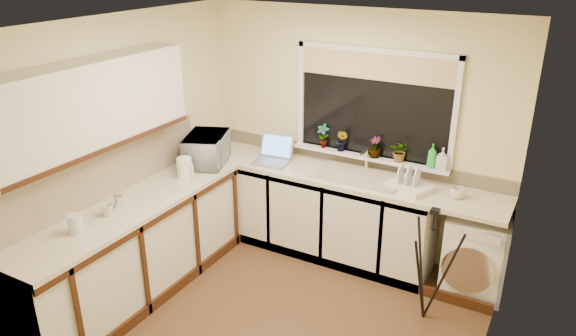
% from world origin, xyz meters
% --- Properties ---
extents(floor, '(3.20, 3.20, 0.00)m').
position_xyz_m(floor, '(0.00, 0.00, 0.00)').
color(floor, brown).
rests_on(floor, ground).
extents(ceiling, '(3.20, 3.20, 0.00)m').
position_xyz_m(ceiling, '(0.00, 0.00, 2.45)').
color(ceiling, white).
rests_on(ceiling, ground).
extents(wall_back, '(3.20, 0.00, 3.20)m').
position_xyz_m(wall_back, '(0.00, 1.50, 1.23)').
color(wall_back, beige).
rests_on(wall_back, ground).
extents(wall_front, '(3.20, 0.00, 3.20)m').
position_xyz_m(wall_front, '(0.00, -1.50, 1.23)').
color(wall_front, beige).
rests_on(wall_front, ground).
extents(wall_left, '(0.00, 3.00, 3.00)m').
position_xyz_m(wall_left, '(-1.60, 0.00, 1.23)').
color(wall_left, beige).
rests_on(wall_left, ground).
extents(wall_right, '(0.00, 3.00, 3.00)m').
position_xyz_m(wall_right, '(1.60, 0.00, 1.23)').
color(wall_right, beige).
rests_on(wall_right, ground).
extents(base_cabinet_back, '(2.55, 0.60, 0.86)m').
position_xyz_m(base_cabinet_back, '(-0.33, 1.20, 0.43)').
color(base_cabinet_back, silver).
rests_on(base_cabinet_back, floor).
extents(base_cabinet_left, '(0.54, 2.40, 0.86)m').
position_xyz_m(base_cabinet_left, '(-1.30, -0.30, 0.43)').
color(base_cabinet_left, silver).
rests_on(base_cabinet_left, floor).
extents(worktop_back, '(3.20, 0.60, 0.04)m').
position_xyz_m(worktop_back, '(0.00, 1.20, 0.88)').
color(worktop_back, beige).
rests_on(worktop_back, base_cabinet_back).
extents(worktop_left, '(0.60, 2.40, 0.04)m').
position_xyz_m(worktop_left, '(-1.30, -0.30, 0.88)').
color(worktop_left, beige).
rests_on(worktop_left, base_cabinet_left).
extents(upper_cabinet, '(0.28, 1.90, 0.70)m').
position_xyz_m(upper_cabinet, '(-1.44, -0.45, 1.80)').
color(upper_cabinet, silver).
rests_on(upper_cabinet, wall_left).
extents(splashback_left, '(0.02, 2.40, 0.45)m').
position_xyz_m(splashback_left, '(-1.59, -0.30, 1.12)').
color(splashback_left, beige).
rests_on(splashback_left, wall_left).
extents(splashback_back, '(3.20, 0.02, 0.14)m').
position_xyz_m(splashback_back, '(0.00, 1.49, 0.97)').
color(splashback_back, beige).
rests_on(splashback_back, wall_back).
extents(window_glass, '(1.50, 0.02, 1.00)m').
position_xyz_m(window_glass, '(0.20, 1.49, 1.55)').
color(window_glass, black).
rests_on(window_glass, wall_back).
extents(window_blind, '(1.50, 0.02, 0.25)m').
position_xyz_m(window_blind, '(0.20, 1.46, 1.92)').
color(window_blind, tan).
rests_on(window_blind, wall_back).
extents(windowsill, '(1.60, 0.14, 0.03)m').
position_xyz_m(windowsill, '(0.20, 1.43, 1.04)').
color(windowsill, white).
rests_on(windowsill, wall_back).
extents(sink, '(0.82, 0.46, 0.03)m').
position_xyz_m(sink, '(0.20, 1.20, 0.91)').
color(sink, tan).
rests_on(sink, worktop_back).
extents(faucet, '(0.03, 0.03, 0.24)m').
position_xyz_m(faucet, '(0.20, 1.38, 1.02)').
color(faucet, silver).
rests_on(faucet, worktop_back).
extents(washing_machine, '(0.60, 0.58, 0.76)m').
position_xyz_m(washing_machine, '(1.34, 1.23, 0.38)').
color(washing_machine, white).
rests_on(washing_machine, floor).
extents(laptop, '(0.40, 0.40, 0.25)m').
position_xyz_m(laptop, '(-0.75, 1.19, 0.97)').
color(laptop, gray).
rests_on(laptop, worktop_back).
extents(kettle, '(0.15, 0.15, 0.19)m').
position_xyz_m(kettle, '(-1.27, 0.40, 1.00)').
color(kettle, white).
rests_on(kettle, worktop_left).
extents(dish_rack, '(0.46, 0.41, 0.06)m').
position_xyz_m(dish_rack, '(0.71, 1.17, 0.93)').
color(dish_rack, silver).
rests_on(dish_rack, worktop_back).
extents(tripod, '(0.60, 0.60, 1.03)m').
position_xyz_m(tripod, '(1.08, 0.61, 0.52)').
color(tripod, black).
rests_on(tripod, floor).
extents(glass_jug, '(0.11, 0.11, 0.16)m').
position_xyz_m(glass_jug, '(-1.31, -0.87, 0.98)').
color(glass_jug, silver).
rests_on(glass_jug, worktop_left).
extents(steel_jar, '(0.08, 0.08, 0.11)m').
position_xyz_m(steel_jar, '(-1.35, -0.38, 0.95)').
color(steel_jar, silver).
rests_on(steel_jar, worktop_left).
extents(microwave, '(0.55, 0.65, 0.30)m').
position_xyz_m(microwave, '(-1.30, 0.80, 1.05)').
color(microwave, silver).
rests_on(microwave, worktop_left).
extents(plant_a, '(0.13, 0.09, 0.25)m').
position_xyz_m(plant_a, '(-0.30, 1.42, 1.17)').
color(plant_a, '#999999').
rests_on(plant_a, windowsill).
extents(plant_b, '(0.15, 0.13, 0.22)m').
position_xyz_m(plant_b, '(-0.09, 1.42, 1.16)').
color(plant_b, '#999999').
rests_on(plant_b, windowsill).
extents(plant_c, '(0.16, 0.16, 0.21)m').
position_xyz_m(plant_c, '(0.27, 1.41, 1.16)').
color(plant_c, '#999999').
rests_on(plant_c, windowsill).
extents(plant_d, '(0.19, 0.16, 0.21)m').
position_xyz_m(plant_d, '(0.52, 1.43, 1.15)').
color(plant_d, '#999999').
rests_on(plant_d, windowsill).
extents(soap_bottle_green, '(0.11, 0.11, 0.23)m').
position_xyz_m(soap_bottle_green, '(0.82, 1.43, 1.16)').
color(soap_bottle_green, green).
rests_on(soap_bottle_green, windowsill).
extents(soap_bottle_clear, '(0.10, 0.11, 0.21)m').
position_xyz_m(soap_bottle_clear, '(0.92, 1.41, 1.15)').
color(soap_bottle_clear, '#999999').
rests_on(soap_bottle_clear, windowsill).
extents(cup_back, '(0.15, 0.15, 0.10)m').
position_xyz_m(cup_back, '(1.13, 1.20, 0.95)').
color(cup_back, silver).
rests_on(cup_back, worktop_back).
extents(cup_left, '(0.13, 0.13, 0.10)m').
position_xyz_m(cup_left, '(-1.32, -0.54, 0.95)').
color(cup_left, beige).
rests_on(cup_left, worktop_left).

